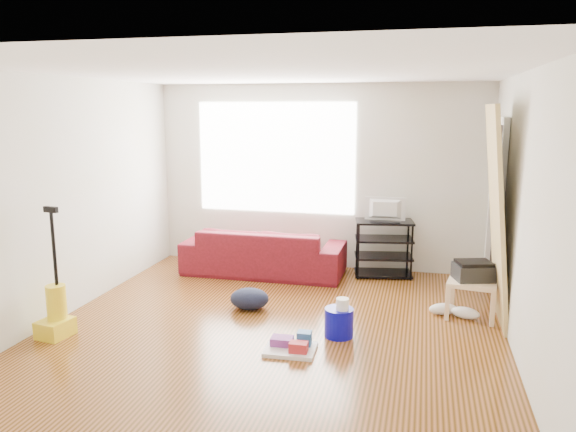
% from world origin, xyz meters
% --- Properties ---
extents(room, '(4.51, 5.01, 2.51)m').
position_xyz_m(room, '(0.07, 0.15, 1.25)').
color(room, '#432808').
rests_on(room, ground).
extents(sofa, '(2.11, 0.83, 0.62)m').
position_xyz_m(sofa, '(-0.62, 1.95, 0.00)').
color(sofa, '#450D14').
rests_on(sofa, ground).
extents(tv_stand, '(0.80, 0.54, 0.74)m').
position_xyz_m(tv_stand, '(0.93, 2.22, 0.38)').
color(tv_stand, black).
rests_on(tv_stand, ground).
extents(tv, '(0.52, 0.07, 0.30)m').
position_xyz_m(tv, '(0.93, 2.22, 0.89)').
color(tv, black).
rests_on(tv, tv_stand).
extents(side_table, '(0.56, 0.56, 0.40)m').
position_xyz_m(side_table, '(1.95, 0.97, 0.34)').
color(side_table, '#DAB18D').
rests_on(side_table, ground).
extents(printer, '(0.45, 0.39, 0.20)m').
position_xyz_m(printer, '(1.95, 0.97, 0.50)').
color(printer, black).
rests_on(printer, side_table).
extents(bucket, '(0.36, 0.36, 0.28)m').
position_xyz_m(bucket, '(0.66, 0.10, 0.00)').
color(bucket, '#080791').
rests_on(bucket, ground).
extents(toilet_paper, '(0.12, 0.12, 0.11)m').
position_xyz_m(toilet_paper, '(0.70, 0.07, 0.20)').
color(toilet_paper, white).
rests_on(toilet_paper, bucket).
extents(cleaning_tray, '(0.47, 0.38, 0.16)m').
position_xyz_m(cleaning_tray, '(0.30, -0.34, 0.05)').
color(cleaning_tray, silver).
rests_on(cleaning_tray, ground).
extents(backpack, '(0.46, 0.39, 0.23)m').
position_xyz_m(backpack, '(-0.40, 0.61, 0.00)').
color(backpack, black).
rests_on(backpack, ground).
extents(sneakers, '(0.55, 0.28, 0.12)m').
position_xyz_m(sneakers, '(1.77, 0.90, 0.06)').
color(sneakers, white).
rests_on(sneakers, ground).
extents(vacuum, '(0.31, 0.34, 1.27)m').
position_xyz_m(vacuum, '(-2.00, -0.54, 0.23)').
color(vacuum, yellow).
rests_on(vacuum, ground).
extents(door_panel, '(0.28, 0.89, 2.22)m').
position_xyz_m(door_panel, '(2.13, 0.88, 0.00)').
color(door_panel, tan).
rests_on(door_panel, ground).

